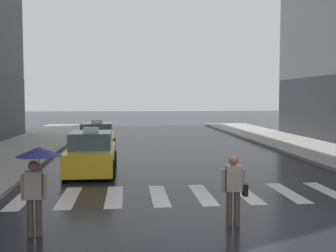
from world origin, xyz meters
name	(u,v)px	position (x,y,z in m)	size (l,w,h in m)	color
ground_plane	(226,224)	(0.00, 0.00, 0.00)	(160.00, 160.00, 0.00)	black
crosswalk_markings	(203,194)	(0.00, 3.00, 0.00)	(11.30, 2.80, 0.01)	silver
taxi_lead	(91,154)	(-3.73, 7.26, 0.72)	(1.95, 4.55, 1.80)	gold
taxi_second	(97,140)	(-3.92, 13.02, 0.72)	(1.99, 4.57, 1.80)	yellow
pedestrian_with_umbrella	(37,167)	(-4.22, -0.45, 1.52)	(0.96, 0.96, 1.94)	#473D33
pedestrian_with_handbag	(234,186)	(0.16, -0.14, 0.93)	(0.60, 0.24, 1.65)	#473D33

